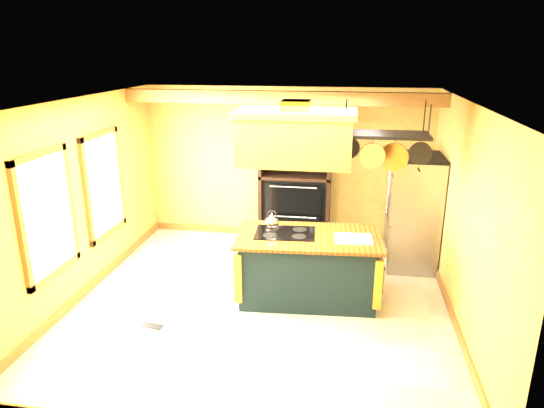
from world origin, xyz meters
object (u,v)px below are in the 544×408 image
(range_hood, at_px, (295,136))
(hutch, at_px, (295,196))
(kitchen_island, at_px, (308,266))
(refrigerator, at_px, (412,215))
(pot_rack, at_px, (385,142))

(range_hood, distance_m, hutch, 2.47)
(kitchen_island, height_order, range_hood, range_hood)
(kitchen_island, distance_m, refrigerator, 2.04)
(refrigerator, bearing_deg, range_hood, -142.02)
(hutch, bearing_deg, refrigerator, -19.85)
(refrigerator, relative_size, hutch, 0.81)
(kitchen_island, distance_m, hutch, 2.10)
(kitchen_island, bearing_deg, range_hood, 176.39)
(hutch, bearing_deg, pot_rack, -56.88)
(pot_rack, height_order, hutch, pot_rack)
(range_hood, bearing_deg, refrigerator, 37.98)
(pot_rack, xyz_separation_m, hutch, (-1.32, 2.02, -1.37))
(pot_rack, bearing_deg, hutch, 123.12)
(range_hood, relative_size, refrigerator, 0.86)
(kitchen_island, bearing_deg, refrigerator, 37.66)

